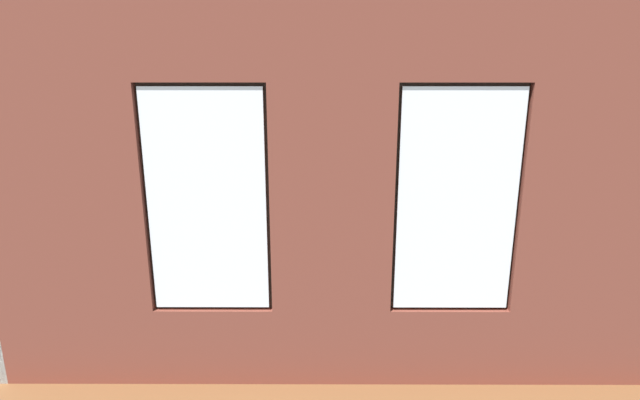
{
  "coord_description": "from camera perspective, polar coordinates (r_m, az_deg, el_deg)",
  "views": [
    {
      "loc": [
        0.09,
        6.56,
        2.82
      ],
      "look_at": [
        0.11,
        0.4,
        1.16
      ],
      "focal_mm": 28.0,
      "sensor_mm": 36.0,
      "label": 1
    }
  ],
  "objects": [
    {
      "name": "white_wall_right",
      "position": [
        7.09,
        -24.34,
        4.71
      ],
      "size": [
        0.1,
        4.77,
        3.42
      ],
      "primitive_type": "cube",
      "color": "silver",
      "rests_on": "ground_plane"
    },
    {
      "name": "coffee_table",
      "position": [
        6.81,
        -2.08,
        -6.0
      ],
      "size": [
        1.21,
        0.76,
        0.43
      ],
      "color": "#A87547",
      "rests_on": "ground_plane"
    },
    {
      "name": "potted_plant_beside_window_right",
      "position": [
        5.64,
        -23.5,
        -11.3
      ],
      "size": [
        0.39,
        0.39,
        0.7
      ],
      "color": "gray",
      "rests_on": "ground_plane"
    },
    {
      "name": "couch_by_window",
      "position": [
        5.34,
        -4.01,
        -12.83
      ],
      "size": [
        2.03,
        0.87,
        0.8
      ],
      "color": "black",
      "rests_on": "ground_plane"
    },
    {
      "name": "potted_plant_near_tv",
      "position": [
        6.7,
        -17.97,
        -3.2
      ],
      "size": [
        0.82,
        0.82,
        1.19
      ],
      "color": "brown",
      "rests_on": "ground_plane"
    },
    {
      "name": "cup_ceramic",
      "position": [
        6.87,
        -3.33,
        -4.88
      ],
      "size": [
        0.08,
        0.08,
        0.1
      ],
      "primitive_type": "cylinder",
      "color": "silver",
      "rests_on": "coffee_table"
    },
    {
      "name": "potted_plant_corner_near_left",
      "position": [
        9.12,
        16.78,
        0.23
      ],
      "size": [
        0.67,
        0.77,
        1.13
      ],
      "color": "#47423D",
      "rests_on": "ground_plane"
    },
    {
      "name": "ground_plane",
      "position": [
        7.16,
        0.87,
        -8.58
      ],
      "size": [
        6.74,
        5.77,
        0.1
      ],
      "primitive_type": "cube",
      "color": "brown"
    },
    {
      "name": "candle_jar",
      "position": [
        6.67,
        -1.34,
        -5.52
      ],
      "size": [
        0.08,
        0.08,
        0.09
      ],
      "primitive_type": "cylinder",
      "color": "#B7333D",
      "rests_on": "coffee_table"
    },
    {
      "name": "couch_left",
      "position": [
        6.91,
        21.17,
        -7.16
      ],
      "size": [
        0.9,
        1.75,
        0.8
      ],
      "rotation": [
        0.0,
        0.0,
        1.55
      ],
      "color": "black",
      "rests_on": "ground_plane"
    },
    {
      "name": "brick_wall_with_windows",
      "position": [
        4.21,
        1.34,
        -0.48
      ],
      "size": [
        6.14,
        0.3,
        3.42
      ],
      "color": "brown",
      "rests_on": "ground_plane"
    },
    {
      "name": "remote_gray",
      "position": [
        6.71,
        -5.25,
        -5.78
      ],
      "size": [
        0.18,
        0.08,
        0.02
      ],
      "primitive_type": "cube",
      "rotation": [
        0.0,
        0.0,
        4.51
      ],
      "color": "#59595B",
      "rests_on": "coffee_table"
    },
    {
      "name": "media_console",
      "position": [
        7.88,
        -19.43,
        -4.63
      ],
      "size": [
        0.97,
        0.42,
        0.57
      ],
      "primitive_type": "cube",
      "color": "black",
      "rests_on": "ground_plane"
    },
    {
      "name": "potted_plant_mid_room_small",
      "position": [
        7.68,
        3.99,
        -3.53
      ],
      "size": [
        0.35,
        0.35,
        0.57
      ],
      "color": "#47423D",
      "rests_on": "ground_plane"
    },
    {
      "name": "tv_flatscreen",
      "position": [
        7.7,
        -19.83,
        -0.12
      ],
      "size": [
        0.97,
        0.2,
        0.71
      ],
      "color": "black",
      "rests_on": "media_console"
    },
    {
      "name": "table_plant_small",
      "position": [
        6.76,
        -2.1,
        -4.76
      ],
      "size": [
        0.11,
        0.11,
        0.19
      ],
      "color": "beige",
      "rests_on": "coffee_table"
    }
  ]
}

